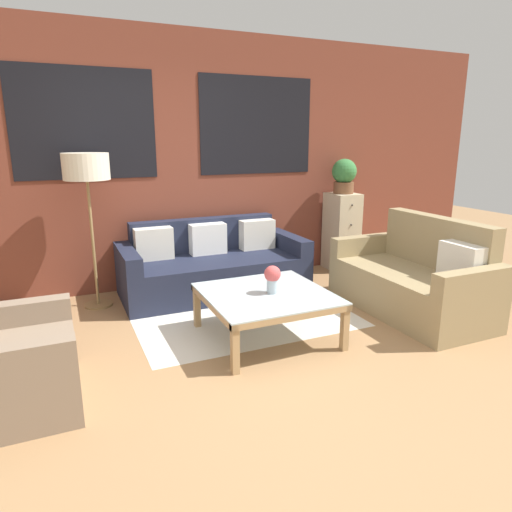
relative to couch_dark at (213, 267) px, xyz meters
name	(u,v)px	position (x,y,z in m)	size (l,w,h in m)	color
ground_plane	(272,375)	(-0.22, -1.95, -0.29)	(16.00, 16.00, 0.00)	#9E754C
wall_back_brick	(178,161)	(-0.22, 0.49, 1.12)	(8.40, 0.09, 2.80)	brown
rug	(240,313)	(0.02, -0.75, -0.28)	(2.03, 1.56, 0.00)	silver
couch_dark	(213,267)	(0.00, 0.00, 0.00)	(1.99, 0.88, 0.78)	#1E2338
settee_vintage	(414,281)	(1.61, -1.37, 0.02)	(0.80, 1.60, 0.92)	#99845B
armchair_corner	(2,366)	(-1.93, -1.61, -0.01)	(0.80, 0.90, 0.84)	#84705B
coffee_table	(266,299)	(0.02, -1.35, 0.07)	(1.02, 1.02, 0.40)	silver
floor_lamp	(87,173)	(-1.22, 0.05, 1.06)	(0.43, 0.43, 1.53)	olive
drawer_cabinet	(341,232)	(1.82, 0.21, 0.21)	(0.35, 0.41, 0.98)	#C6B793
potted_plant	(344,175)	(1.82, 0.21, 0.93)	(0.31, 0.31, 0.43)	brown
flower_vase	(272,277)	(0.06, -1.37, 0.26)	(0.14, 0.14, 0.24)	#ADBCC6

